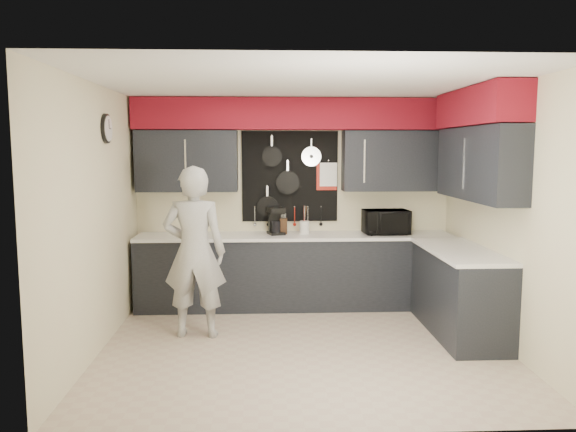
{
  "coord_description": "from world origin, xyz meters",
  "views": [
    {
      "loc": [
        -0.4,
        -5.42,
        1.98
      ],
      "look_at": [
        -0.13,
        0.5,
        1.26
      ],
      "focal_mm": 35.0,
      "sensor_mm": 36.0,
      "label": 1
    }
  ],
  "objects_px": {
    "microwave": "(386,222)",
    "utensil_crock": "(304,227)",
    "coffee_maker": "(276,220)",
    "person": "(194,252)",
    "knife_block": "(283,226)"
  },
  "relations": [
    {
      "from": "coffee_maker",
      "to": "person",
      "type": "height_order",
      "value": "person"
    },
    {
      "from": "microwave",
      "to": "person",
      "type": "xyz_separation_m",
      "value": [
        -2.25,
        -1.05,
        -0.17
      ]
    },
    {
      "from": "microwave",
      "to": "utensil_crock",
      "type": "relative_size",
      "value": 3.4
    },
    {
      "from": "person",
      "to": "microwave",
      "type": "bearing_deg",
      "value": -151.44
    },
    {
      "from": "knife_block",
      "to": "person",
      "type": "height_order",
      "value": "person"
    },
    {
      "from": "utensil_crock",
      "to": "coffee_maker",
      "type": "distance_m",
      "value": 0.37
    },
    {
      "from": "utensil_crock",
      "to": "microwave",
      "type": "bearing_deg",
      "value": -3.63
    },
    {
      "from": "person",
      "to": "knife_block",
      "type": "bearing_deg",
      "value": -127.91
    },
    {
      "from": "utensil_crock",
      "to": "coffee_maker",
      "type": "height_order",
      "value": "coffee_maker"
    },
    {
      "from": "microwave",
      "to": "utensil_crock",
      "type": "bearing_deg",
      "value": 172.93
    },
    {
      "from": "microwave",
      "to": "person",
      "type": "height_order",
      "value": "person"
    },
    {
      "from": "person",
      "to": "utensil_crock",
      "type": "bearing_deg",
      "value": -134.47
    },
    {
      "from": "microwave",
      "to": "person",
      "type": "bearing_deg",
      "value": -158.42
    },
    {
      "from": "person",
      "to": "coffee_maker",
      "type": "bearing_deg",
      "value": -125.15
    },
    {
      "from": "microwave",
      "to": "knife_block",
      "type": "bearing_deg",
      "value": 174.17
    }
  ]
}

